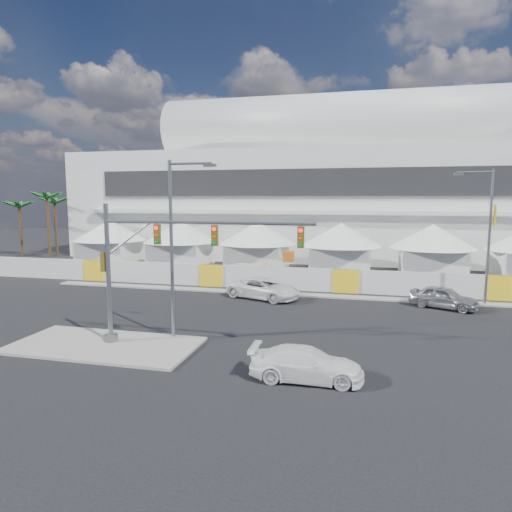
% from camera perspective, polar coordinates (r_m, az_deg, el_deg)
% --- Properties ---
extents(ground, '(160.00, 160.00, 0.00)m').
position_cam_1_polar(ground, '(26.66, -3.67, -10.23)').
color(ground, black).
rests_on(ground, ground).
extents(median_island, '(10.00, 5.00, 0.15)m').
position_cam_1_polar(median_island, '(26.49, -18.41, -10.55)').
color(median_island, gray).
rests_on(median_island, ground).
extents(stadium, '(80.00, 24.80, 21.98)m').
position_cam_1_polar(stadium, '(65.76, 14.86, 8.32)').
color(stadium, silver).
rests_on(stadium, ground).
extents(tent_row, '(53.40, 8.40, 5.40)m').
position_cam_1_polar(tent_row, '(49.01, 5.32, 1.58)').
color(tent_row, white).
rests_on(tent_row, ground).
extents(hoarding_fence, '(70.00, 0.25, 2.00)m').
position_cam_1_polar(hoarding_fence, '(39.40, 11.15, -3.10)').
color(hoarding_fence, silver).
rests_on(hoarding_fence, ground).
extents(palm_cluster, '(10.60, 10.60, 8.55)m').
position_cam_1_polar(palm_cluster, '(67.69, -23.75, 5.74)').
color(palm_cluster, '#47331E').
rests_on(palm_cluster, ground).
extents(sedan_silver, '(3.67, 5.12, 1.62)m').
position_cam_1_polar(sedan_silver, '(36.05, 22.42, -4.80)').
color(sedan_silver, '#A6A5AA').
rests_on(sedan_silver, ground).
extents(pickup_curb, '(4.63, 6.56, 1.66)m').
position_cam_1_polar(pickup_curb, '(36.50, 0.98, -4.06)').
color(pickup_curb, white).
rests_on(pickup_curb, ground).
extents(pickup_near, '(2.21, 5.09, 1.46)m').
position_cam_1_polar(pickup_near, '(20.82, 6.32, -13.26)').
color(pickup_near, white).
rests_on(pickup_near, ground).
extents(traffic_mast, '(11.58, 0.74, 7.57)m').
position_cam_1_polar(traffic_mast, '(24.72, -13.19, -1.24)').
color(traffic_mast, slate).
rests_on(traffic_mast, median_island).
extents(streetlight_median, '(2.74, 0.28, 9.92)m').
position_cam_1_polar(streetlight_median, '(25.71, -10.01, 2.33)').
color(streetlight_median, slate).
rests_on(streetlight_median, median_island).
extents(streetlight_curb, '(2.99, 0.67, 10.11)m').
position_cam_1_polar(streetlight_curb, '(37.76, 26.85, 3.24)').
color(streetlight_curb, gray).
rests_on(streetlight_curb, ground).
extents(boom_lift, '(6.68, 1.87, 3.35)m').
position_cam_1_polar(boom_lift, '(41.71, -0.96, -2.52)').
color(boom_lift, '#BF5912').
rests_on(boom_lift, ground).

